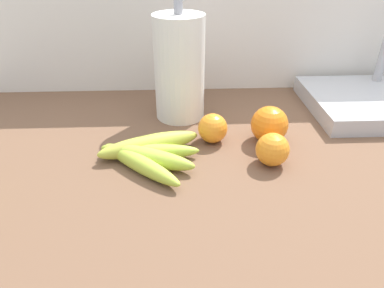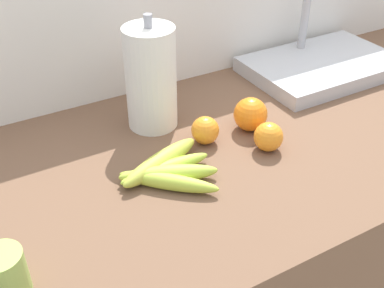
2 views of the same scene
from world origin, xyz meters
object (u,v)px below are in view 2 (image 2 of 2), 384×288
banana_bunch (165,170)px  mug (5,275)px  paper_towel_roll (151,78)px  orange_right (250,114)px  sink_basin (322,65)px  orange_back_left (205,130)px  orange_front (268,137)px

banana_bunch → mug: 0.38m
paper_towel_roll → orange_right: bearing=-35.4°
orange_right → sink_basin: sink_basin is taller
orange_back_left → paper_towel_roll: paper_towel_roll is taller
banana_bunch → mug: bearing=-157.9°
banana_bunch → orange_back_left: (0.14, 0.07, 0.01)m
orange_right → orange_front: (-0.01, -0.09, -0.01)m
orange_back_left → sink_basin: size_ratio=0.15×
orange_back_left → orange_front: bearing=-40.8°
banana_bunch → sink_basin: sink_basin is taller
paper_towel_roll → sink_basin: bearing=1.4°
orange_back_left → orange_front: (0.11, -0.09, 0.00)m
orange_right → mug: 0.65m
paper_towel_roll → orange_back_left: bearing=-62.5°
mug → sink_basin: bearing=20.2°
banana_bunch → mug: (-0.35, -0.14, 0.02)m
sink_basin → mug: sink_basin is taller
orange_back_left → orange_right: orange_right is taller
paper_towel_roll → mug: bearing=-140.4°
orange_front → mug: bearing=-168.7°
orange_front → paper_towel_roll: bearing=128.1°
orange_front → mug: mug is taller
orange_right → paper_towel_roll: 0.25m
sink_basin → mug: 1.04m
orange_back_left → orange_front: size_ratio=0.98×
paper_towel_roll → mug: 0.55m
banana_bunch → orange_back_left: bearing=27.2°
orange_back_left → mug: bearing=-156.4°
orange_back_left → orange_front: orange_front is taller
banana_bunch → orange_front: bearing=-5.1°
orange_back_left → mug: size_ratio=0.76×
sink_basin → banana_bunch: bearing=-160.8°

